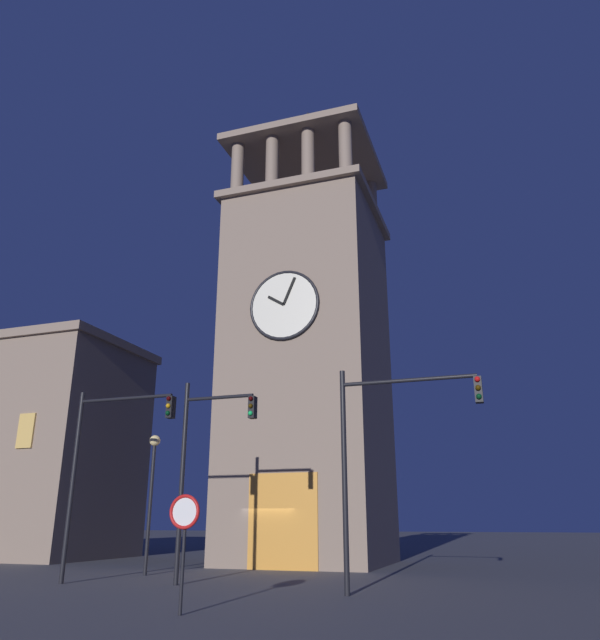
% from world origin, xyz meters
% --- Properties ---
extents(ground_plane, '(200.00, 200.00, 0.00)m').
position_xyz_m(ground_plane, '(0.00, 0.00, 0.00)').
color(ground_plane, '#4C4C51').
extents(clocktower, '(7.98, 8.18, 25.77)m').
position_xyz_m(clocktower, '(-0.69, -2.94, 9.86)').
color(clocktower, gray).
rests_on(clocktower, ground_plane).
extents(traffic_signal_near, '(2.75, 0.41, 6.68)m').
position_xyz_m(traffic_signal_near, '(-0.33, 7.76, 4.25)').
color(traffic_signal_near, black).
rests_on(traffic_signal_near, ground_plane).
extents(traffic_signal_mid, '(3.90, 0.41, 6.43)m').
position_xyz_m(traffic_signal_mid, '(3.11, 8.56, 4.31)').
color(traffic_signal_mid, black).
rests_on(traffic_signal_mid, ground_plane).
extents(traffic_signal_far, '(4.21, 0.41, 6.41)m').
position_xyz_m(traffic_signal_far, '(-6.87, 8.82, 4.28)').
color(traffic_signal_far, black).
rests_on(traffic_signal_far, ground_plane).
extents(street_lamp, '(0.44, 0.44, 5.32)m').
position_xyz_m(street_lamp, '(3.43, 4.87, 3.69)').
color(street_lamp, black).
rests_on(street_lamp, ground_plane).
extents(no_horn_sign, '(0.78, 0.14, 2.57)m').
position_xyz_m(no_horn_sign, '(-3.01, 13.59, 2.00)').
color(no_horn_sign, black).
rests_on(no_horn_sign, ground_plane).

